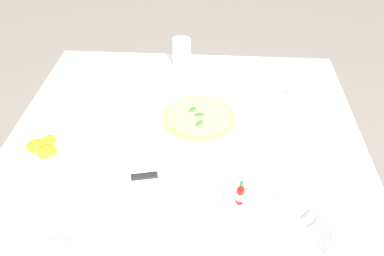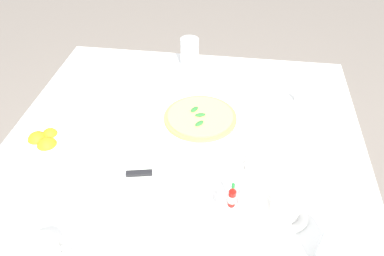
# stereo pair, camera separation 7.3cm
# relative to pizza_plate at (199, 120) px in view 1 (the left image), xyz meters

# --- Properties ---
(dining_table) EXTENTS (1.15, 1.15, 0.76)m
(dining_table) POSITION_rel_pizza_plate_xyz_m (0.04, 0.11, -0.14)
(dining_table) COLOR white
(dining_table) RESTS_ON ground_plane
(pizza_plate) EXTENTS (0.36, 0.36, 0.02)m
(pizza_plate) POSITION_rel_pizza_plate_xyz_m (0.00, 0.00, 0.00)
(pizza_plate) COLOR white
(pizza_plate) RESTS_ON dining_table
(pizza) EXTENTS (0.24, 0.24, 0.02)m
(pizza) POSITION_rel_pizza_plate_xyz_m (0.00, 0.00, 0.01)
(pizza) COLOR tan
(pizza) RESTS_ON pizza_plate
(coffee_cup_near_right) EXTENTS (0.13, 0.13, 0.07)m
(coffee_cup_near_right) POSITION_rel_pizza_plate_xyz_m (0.31, -0.16, 0.02)
(coffee_cup_near_right) COLOR white
(coffee_cup_near_right) RESTS_ON dining_table
(coffee_cup_right_edge) EXTENTS (0.13, 0.13, 0.06)m
(coffee_cup_right_edge) POSITION_rel_pizza_plate_xyz_m (-0.19, 0.20, 0.01)
(coffee_cup_right_edge) COLOR white
(coffee_cup_right_edge) RESTS_ON dining_table
(coffee_cup_left_edge) EXTENTS (0.13, 0.13, 0.06)m
(coffee_cup_left_edge) POSITION_rel_pizza_plate_xyz_m (-0.26, 0.35, 0.01)
(coffee_cup_left_edge) COLOR white
(coffee_cup_left_edge) RESTS_ON dining_table
(water_glass_far_left) EXTENTS (0.07, 0.07, 0.12)m
(water_glass_far_left) POSITION_rel_pizza_plate_xyz_m (0.09, -0.37, 0.04)
(water_glass_far_left) COLOR white
(water_glass_far_left) RESTS_ON dining_table
(water_glass_center_back) EXTENTS (0.07, 0.07, 0.13)m
(water_glass_center_back) POSITION_rel_pizza_plate_xyz_m (-0.36, 0.49, 0.04)
(water_glass_center_back) COLOR white
(water_glass_center_back) RESTS_ON dining_table
(napkin_folded) EXTENTS (0.24, 0.17, 0.02)m
(napkin_folded) POSITION_rel_pizza_plate_xyz_m (0.19, 0.29, -0.00)
(napkin_folded) COLOR white
(napkin_folded) RESTS_ON dining_table
(dinner_knife) EXTENTS (0.19, 0.06, 0.01)m
(dinner_knife) POSITION_rel_pizza_plate_xyz_m (0.19, 0.29, 0.01)
(dinner_knife) COLOR silver
(dinner_knife) RESTS_ON napkin_folded
(citrus_bowl) EXTENTS (0.15, 0.15, 0.07)m
(citrus_bowl) POSITION_rel_pizza_plate_xyz_m (0.46, 0.20, 0.02)
(citrus_bowl) COLOR white
(citrus_bowl) RESTS_ON dining_table
(hot_sauce_bottle) EXTENTS (0.02, 0.02, 0.08)m
(hot_sauce_bottle) POSITION_rel_pizza_plate_xyz_m (-0.13, 0.34, 0.02)
(hot_sauce_bottle) COLOR #B7140F
(hot_sauce_bottle) RESTS_ON dining_table
(salt_shaker) EXTENTS (0.03, 0.03, 0.06)m
(salt_shaker) POSITION_rel_pizza_plate_xyz_m (-0.10, 0.35, 0.01)
(salt_shaker) COLOR white
(salt_shaker) RESTS_ON dining_table
(pepper_shaker) EXTENTS (0.03, 0.03, 0.06)m
(pepper_shaker) POSITION_rel_pizza_plate_xyz_m (-0.15, 0.33, 0.01)
(pepper_shaker) COLOR white
(pepper_shaker) RESTS_ON dining_table
(menu_card) EXTENTS (0.07, 0.06, 0.06)m
(menu_card) POSITION_rel_pizza_plate_xyz_m (-0.36, -0.14, 0.02)
(menu_card) COLOR white
(menu_card) RESTS_ON dining_table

